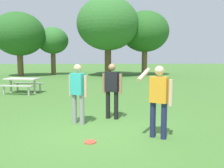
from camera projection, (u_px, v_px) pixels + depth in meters
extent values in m
plane|color=#447530|center=(94.00, 130.00, 5.95)|extent=(120.00, 120.00, 0.00)
cylinder|color=#1E234C|center=(164.00, 121.00, 5.24)|extent=(0.13, 0.13, 0.82)
cylinder|color=#1E234C|center=(153.00, 120.00, 5.37)|extent=(0.13, 0.13, 0.82)
cube|color=orange|center=(159.00, 90.00, 5.22)|extent=(0.44, 0.39, 0.58)
sphere|color=beige|center=(159.00, 71.00, 5.17)|extent=(0.21, 0.21, 0.21)
cylinder|color=beige|center=(170.00, 93.00, 5.10)|extent=(0.09, 0.09, 0.58)
cylinder|color=beige|center=(144.00, 75.00, 5.08)|extent=(0.38, 0.54, 0.28)
cylinder|color=gray|center=(74.00, 109.00, 6.50)|extent=(0.13, 0.13, 0.82)
cylinder|color=gray|center=(82.00, 110.00, 6.37)|extent=(0.13, 0.13, 0.82)
cube|color=#33B2AD|center=(78.00, 84.00, 6.35)|extent=(0.44, 0.39, 0.58)
sphere|color=tan|center=(77.00, 68.00, 6.31)|extent=(0.21, 0.21, 0.21)
cylinder|color=tan|center=(70.00, 85.00, 6.49)|extent=(0.09, 0.09, 0.58)
cylinder|color=tan|center=(86.00, 86.00, 6.23)|extent=(0.09, 0.09, 0.58)
cylinder|color=black|center=(116.00, 105.00, 6.92)|extent=(0.13, 0.13, 0.82)
cylinder|color=black|center=(108.00, 105.00, 7.01)|extent=(0.13, 0.13, 0.82)
cube|color=black|center=(112.00, 82.00, 6.89)|extent=(0.43, 0.35, 0.58)
sphere|color=#9E7051|center=(112.00, 67.00, 6.84)|extent=(0.21, 0.21, 0.21)
cylinder|color=#9E7051|center=(120.00, 84.00, 6.81)|extent=(0.09, 0.09, 0.58)
cylinder|color=#9E7051|center=(104.00, 83.00, 6.98)|extent=(0.09, 0.09, 0.58)
cylinder|color=#E04733|center=(90.00, 142.00, 5.05)|extent=(0.25, 0.25, 0.03)
cube|color=beige|center=(22.00, 79.00, 11.91)|extent=(1.83, 1.12, 0.06)
cube|color=#B6B2A8|center=(16.00, 86.00, 11.38)|extent=(1.72, 0.63, 0.05)
cube|color=#B6B2A8|center=(29.00, 83.00, 12.51)|extent=(1.72, 0.63, 0.05)
cylinder|color=#B6B2A8|center=(11.00, 86.00, 12.07)|extent=(0.11, 0.11, 0.71)
cylinder|color=#B6B2A8|center=(4.00, 90.00, 11.52)|extent=(0.09, 0.09, 0.41)
cylinder|color=#B6B2A8|center=(18.00, 87.00, 12.66)|extent=(0.09, 0.09, 0.41)
cylinder|color=#B6B2A8|center=(35.00, 87.00, 11.83)|extent=(0.11, 0.11, 0.71)
cylinder|color=#B6B2A8|center=(29.00, 91.00, 11.28)|extent=(0.09, 0.09, 0.41)
cylinder|color=#B6B2A8|center=(40.00, 88.00, 12.42)|extent=(0.09, 0.09, 0.41)
cylinder|color=brown|center=(20.00, 62.00, 22.75)|extent=(0.55, 0.55, 2.70)
ellipsoid|color=#286023|center=(19.00, 34.00, 22.45)|extent=(4.87, 4.87, 4.14)
cylinder|color=brown|center=(53.00, 62.00, 24.52)|extent=(0.49, 0.49, 2.67)
ellipsoid|color=#33702D|center=(53.00, 40.00, 24.27)|extent=(3.21, 3.21, 2.73)
cylinder|color=brown|center=(108.00, 59.00, 22.44)|extent=(0.59, 0.59, 3.35)
ellipsoid|color=#33702D|center=(108.00, 24.00, 22.06)|extent=(5.83, 5.83, 4.96)
cylinder|color=#4C3823|center=(109.00, 59.00, 25.41)|extent=(0.54, 0.54, 3.32)
ellipsoid|color=#21511E|center=(109.00, 31.00, 25.08)|extent=(4.60, 4.60, 3.91)
cylinder|color=brown|center=(144.00, 60.00, 23.90)|extent=(0.55, 0.55, 3.08)
ellipsoid|color=#286023|center=(145.00, 32.00, 23.58)|extent=(4.80, 4.80, 4.08)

